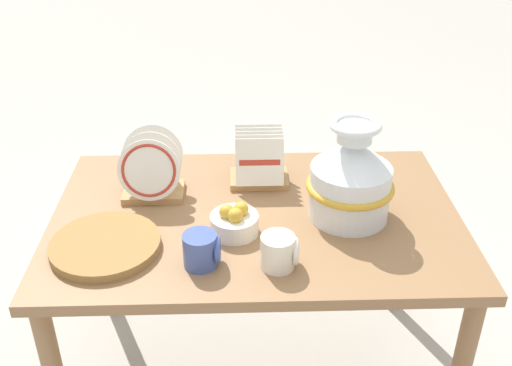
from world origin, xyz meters
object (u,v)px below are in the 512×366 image
object	(u,v)px
ceramic_vase	(351,177)
mug_cream_glaze	(280,252)
wicker_charger_stack	(105,245)
fruit_bowl	(234,222)
mug_cobalt_glaze	(202,250)
dish_rack_square_plates	(259,164)
dish_rack_round_plates	(152,174)

from	to	relation	value
ceramic_vase	mug_cream_glaze	bearing A→B (deg)	-132.90
wicker_charger_stack	fruit_bowl	world-z (taller)	fruit_bowl
mug_cobalt_glaze	ceramic_vase	bearing A→B (deg)	27.86
dish_rack_square_plates	mug_cobalt_glaze	xyz separation A→B (m)	(-0.17, -0.45, -0.02)
wicker_charger_stack	fruit_bowl	size ratio (longest dim) A/B	2.20
wicker_charger_stack	fruit_bowl	distance (m)	0.37
ceramic_vase	fruit_bowl	size ratio (longest dim) A/B	2.23
dish_rack_square_plates	fruit_bowl	world-z (taller)	dish_rack_square_plates
dish_rack_square_plates	wicker_charger_stack	xyz separation A→B (m)	(-0.45, -0.37, -0.05)
mug_cream_glaze	fruit_bowl	bearing A→B (deg)	126.72
dish_rack_square_plates	mug_cream_glaze	world-z (taller)	dish_rack_square_plates
dish_rack_round_plates	wicker_charger_stack	distance (m)	0.31
ceramic_vase	mug_cobalt_glaze	world-z (taller)	ceramic_vase
dish_rack_square_plates	wicker_charger_stack	world-z (taller)	dish_rack_square_plates
dish_rack_round_plates	fruit_bowl	xyz separation A→B (m)	(0.26, -0.21, -0.05)
mug_cream_glaze	dish_rack_square_plates	bearing A→B (deg)	94.81
dish_rack_round_plates	mug_cobalt_glaze	distance (m)	0.40
ceramic_vase	mug_cobalt_glaze	xyz separation A→B (m)	(-0.43, -0.23, -0.09)
ceramic_vase	dish_rack_square_plates	world-z (taller)	ceramic_vase
dish_rack_square_plates	mug_cream_glaze	xyz separation A→B (m)	(0.04, -0.46, -0.02)
dish_rack_square_plates	mug_cobalt_glaze	size ratio (longest dim) A/B	1.90
dish_rack_round_plates	fruit_bowl	world-z (taller)	dish_rack_round_plates
ceramic_vase	fruit_bowl	bearing A→B (deg)	-166.91
ceramic_vase	mug_cream_glaze	xyz separation A→B (m)	(-0.23, -0.24, -0.09)
ceramic_vase	wicker_charger_stack	bearing A→B (deg)	-167.92
wicker_charger_stack	mug_cobalt_glaze	distance (m)	0.29
ceramic_vase	dish_rack_square_plates	size ratio (longest dim) A/B	1.64
dish_rack_square_plates	mug_cream_glaze	bearing A→B (deg)	-85.19
mug_cobalt_glaze	wicker_charger_stack	bearing A→B (deg)	164.43
ceramic_vase	dish_rack_round_plates	size ratio (longest dim) A/B	1.47
wicker_charger_stack	mug_cream_glaze	distance (m)	0.49
ceramic_vase	dish_rack_round_plates	xyz separation A→B (m)	(-0.61, 0.13, -0.05)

